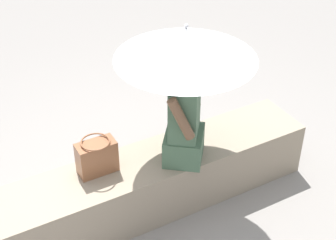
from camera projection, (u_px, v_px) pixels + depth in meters
name	position (u px, v px, depth m)	size (l,w,h in m)	color
ground_plane	(153.00, 204.00, 4.12)	(14.00, 14.00, 0.00)	gray
stone_bench	(153.00, 182.00, 3.98)	(2.61, 0.50, 0.47)	gray
person_seated	(185.00, 115.00, 3.65)	(0.45, 0.49, 0.90)	#47664C
parasol	(186.00, 43.00, 3.37)	(0.99, 0.99, 1.07)	#B7B7BC
handbag_black	(97.00, 157.00, 3.66)	(0.29, 0.21, 0.27)	brown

